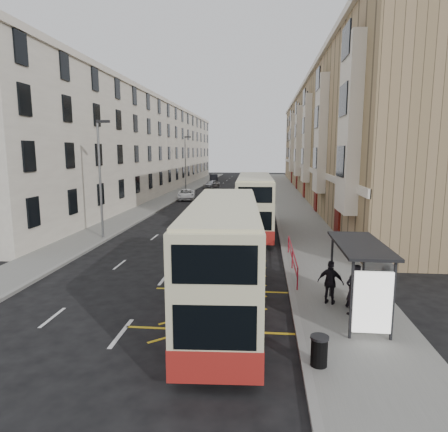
# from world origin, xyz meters

# --- Properties ---
(ground) EXTENTS (200.00, 200.00, 0.00)m
(ground) POSITION_xyz_m (0.00, 0.00, 0.00)
(ground) COLOR black
(ground) RESTS_ON ground
(pavement_right) EXTENTS (4.00, 120.00, 0.15)m
(pavement_right) POSITION_xyz_m (8.00, 30.00, 0.07)
(pavement_right) COLOR slate
(pavement_right) RESTS_ON ground
(pavement_left) EXTENTS (3.00, 120.00, 0.15)m
(pavement_left) POSITION_xyz_m (-7.50, 30.00, 0.07)
(pavement_left) COLOR slate
(pavement_left) RESTS_ON ground
(kerb_right) EXTENTS (0.25, 120.00, 0.15)m
(kerb_right) POSITION_xyz_m (6.00, 30.00, 0.07)
(kerb_right) COLOR gray
(kerb_right) RESTS_ON ground
(kerb_left) EXTENTS (0.25, 120.00, 0.15)m
(kerb_left) POSITION_xyz_m (-6.00, 30.00, 0.07)
(kerb_left) COLOR gray
(kerb_left) RESTS_ON ground
(road_markings) EXTENTS (10.00, 110.00, 0.01)m
(road_markings) POSITION_xyz_m (0.00, 45.00, 0.01)
(road_markings) COLOR silver
(road_markings) RESTS_ON ground
(terrace_right) EXTENTS (10.75, 79.00, 15.25)m
(terrace_right) POSITION_xyz_m (14.88, 45.38, 7.52)
(terrace_right) COLOR #A3855E
(terrace_right) RESTS_ON ground
(terrace_left) EXTENTS (9.18, 79.00, 13.25)m
(terrace_left) POSITION_xyz_m (-13.43, 45.50, 6.52)
(terrace_left) COLOR #EEE4CF
(terrace_left) RESTS_ON ground
(bus_shelter) EXTENTS (1.65, 4.25, 2.70)m
(bus_shelter) POSITION_xyz_m (8.34, -0.39, 2.14)
(bus_shelter) COLOR black
(bus_shelter) RESTS_ON pavement_right
(guard_railing) EXTENTS (0.06, 6.56, 1.01)m
(guard_railing) POSITION_xyz_m (6.25, 5.75, 0.86)
(guard_railing) COLOR #A91425
(guard_railing) RESTS_ON pavement_right
(street_lamp_near) EXTENTS (0.93, 0.18, 8.00)m
(street_lamp_near) POSITION_xyz_m (-6.35, 12.00, 4.64)
(street_lamp_near) COLOR slate
(street_lamp_near) RESTS_ON pavement_left
(street_lamp_far) EXTENTS (0.93, 0.18, 8.00)m
(street_lamp_far) POSITION_xyz_m (-6.35, 42.00, 4.64)
(street_lamp_far) COLOR slate
(street_lamp_far) RESTS_ON pavement_left
(double_decker_front) EXTENTS (3.05, 10.80, 4.26)m
(double_decker_front) POSITION_xyz_m (3.29, 0.12, 2.17)
(double_decker_front) COLOR beige
(double_decker_front) RESTS_ON ground
(double_decker_rear) EXTENTS (2.78, 10.84, 4.30)m
(double_decker_rear) POSITION_xyz_m (4.07, 15.28, 2.19)
(double_decker_rear) COLOR beige
(double_decker_rear) RESTS_ON ground
(litter_bin) EXTENTS (0.53, 0.53, 0.87)m
(litter_bin) POSITION_xyz_m (6.35, -3.69, 0.60)
(litter_bin) COLOR black
(litter_bin) RESTS_ON pavement_right
(pedestrian_near) EXTENTS (0.82, 0.72, 1.88)m
(pedestrian_near) POSITION_xyz_m (8.08, 0.06, 1.09)
(pedestrian_near) COLOR black
(pedestrian_near) RESTS_ON pavement_right
(pedestrian_mid) EXTENTS (0.89, 0.73, 1.69)m
(pedestrian_mid) POSITION_xyz_m (8.35, 0.75, 0.99)
(pedestrian_mid) COLOR black
(pedestrian_mid) RESTS_ON pavement_right
(pedestrian_far) EXTENTS (1.10, 0.77, 1.74)m
(pedestrian_far) POSITION_xyz_m (7.41, 1.05, 1.02)
(pedestrian_far) COLOR black
(pedestrian_far) RESTS_ON pavement_right
(white_van) EXTENTS (2.91, 5.05, 1.32)m
(white_van) POSITION_xyz_m (-5.02, 35.22, 0.66)
(white_van) COLOR white
(white_van) RESTS_ON ground
(car_silver) EXTENTS (2.84, 4.21, 1.33)m
(car_silver) POSITION_xyz_m (-3.94, 51.53, 0.66)
(car_silver) COLOR #B1B3B9
(car_silver) RESTS_ON ground
(car_dark) EXTENTS (2.24, 4.79, 1.52)m
(car_dark) POSITION_xyz_m (-5.20, 64.51, 0.76)
(car_dark) COLOR black
(car_dark) RESTS_ON ground
(car_red) EXTENTS (2.11, 5.00, 1.44)m
(car_red) POSITION_xyz_m (3.25, 63.52, 0.72)
(car_red) COLOR #9C1001
(car_red) RESTS_ON ground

